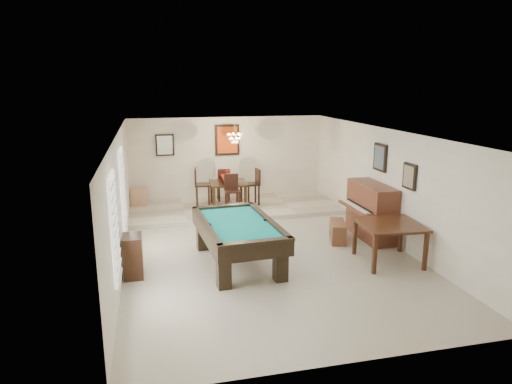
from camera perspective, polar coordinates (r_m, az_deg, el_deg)
name	(u,v)px	position (r m, az deg, el deg)	size (l,w,h in m)	color
ground_plane	(262,248)	(10.38, 0.77, -7.00)	(6.00, 9.00, 0.02)	beige
wall_back	(227,159)	(14.32, -3.61, 4.15)	(6.00, 0.04, 2.60)	silver
wall_front	(349,273)	(5.95, 11.58, -9.87)	(6.00, 0.04, 2.60)	silver
wall_left	(120,200)	(9.73, -16.61, -0.91)	(0.04, 9.00, 2.60)	silver
wall_right	(386,185)	(11.10, 15.99, 0.88)	(0.04, 9.00, 2.60)	silver
ceiling	(262,132)	(9.78, 0.82, 7.48)	(6.00, 9.00, 0.04)	white
dining_step	(235,207)	(13.38, -2.62, -1.94)	(6.00, 2.50, 0.12)	beige
window_left_front	(115,227)	(7.59, -17.25, -4.22)	(0.06, 1.00, 1.70)	white
window_left_rear	(123,188)	(10.29, -16.31, 0.46)	(0.06, 1.00, 1.70)	white
pool_table	(238,243)	(9.37, -2.27, -6.43)	(1.41, 2.61, 0.87)	black
square_table	(389,243)	(9.83, 16.26, -6.11)	(1.21, 1.21, 0.84)	black
upright_piano	(365,211)	(11.11, 13.49, -2.38)	(0.88, 1.57, 1.31)	brown
piano_bench	(338,231)	(10.90, 10.18, -4.88)	(0.32, 0.82, 0.46)	brown
apothecary_chest	(133,256)	(9.09, -15.13, -7.74)	(0.36, 0.54, 0.82)	black
dining_table	(228,192)	(13.19, -3.52, -0.03)	(1.02, 1.02, 0.84)	black
flower_vase	(228,173)	(13.07, -3.56, 2.33)	(0.15, 0.15, 0.26)	#A41B0E
dining_chair_south	(232,194)	(12.49, -2.96, -0.27)	(0.39, 0.39, 1.07)	black
dining_chair_north	(223,184)	(13.87, -4.11, 0.97)	(0.37, 0.37, 1.00)	black
dining_chair_west	(203,188)	(13.10, -6.69, 0.50)	(0.43, 0.43, 1.15)	black
dining_chair_east	(252,187)	(13.34, -0.50, 0.64)	(0.39, 0.39, 1.06)	black
corner_bench	(139,197)	(13.84, -14.41, -0.59)	(0.41, 0.51, 0.46)	tan
chandelier	(235,135)	(12.93, -2.68, 7.18)	(0.44, 0.44, 0.60)	#FFE5B2
back_painting	(227,140)	(14.19, -3.62, 6.52)	(0.75, 0.06, 0.95)	#D84C14
back_mirror	(165,145)	(14.01, -11.33, 5.78)	(0.55, 0.06, 0.65)	white
right_picture_upper	(380,157)	(11.23, 15.27, 4.19)	(0.06, 0.55, 0.65)	slate
right_picture_lower	(410,176)	(10.16, 18.66, 1.86)	(0.06, 0.45, 0.55)	gray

